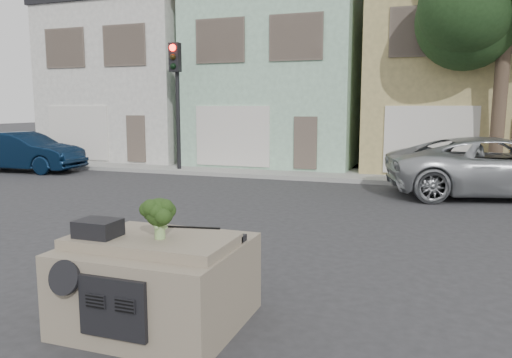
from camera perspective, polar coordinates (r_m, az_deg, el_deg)
The scene contains 13 objects.
ground_plane at distance 9.02m, azimuth -1.11°, elevation -8.63°, with size 120.00×120.00×0.00m, color #303033.
sidewalk at distance 18.99m, azimuth 10.15°, elevation 0.44°, with size 40.00×3.00×0.15m, color gray.
townhouse_white at distance 26.61m, azimuth -12.53°, elevation 10.57°, with size 7.20×8.20×7.55m, color beige.
townhouse_mint at distance 23.53m, azimuth 3.45°, elevation 11.08°, with size 7.20×8.20×7.55m, color #99C5A7.
townhouse_tan at distance 22.62m, azimuth 22.35°, elevation 10.59°, with size 7.20×8.20×7.55m, color tan.
navy_sedan at distance 22.39m, azimuth -24.88°, elevation 0.79°, with size 1.69×4.85×1.60m, color black.
silver_pickup at distance 16.28m, azimuth 25.74°, elevation -1.82°, with size 2.89×6.28×1.74m, color #A5A8AC.
traffic_signal at distance 20.00m, azimuth -9.04°, elevation 7.97°, with size 0.40×0.40×5.10m, color black.
tree_near at distance 18.05m, azimuth 26.37°, elevation 12.61°, with size 4.40×4.00×8.50m, color #1B3317.
car_dashboard at distance 6.27m, azimuth -11.05°, elevation -11.11°, with size 2.00×1.80×1.12m, color #7D715E.
instrument_hump at distance 6.12m, azimuth -17.60°, elevation -5.38°, with size 0.48×0.38×0.20m, color black.
wiper_arm at distance 6.30m, azimuth -7.22°, elevation -5.51°, with size 0.70×0.03×0.02m, color black.
broccoli at distance 5.82m, azimuth -10.97°, elevation -4.40°, with size 0.40×0.40×0.48m, color black.
Camera 1 is at (3.06, -8.07, 2.63)m, focal length 35.00 mm.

